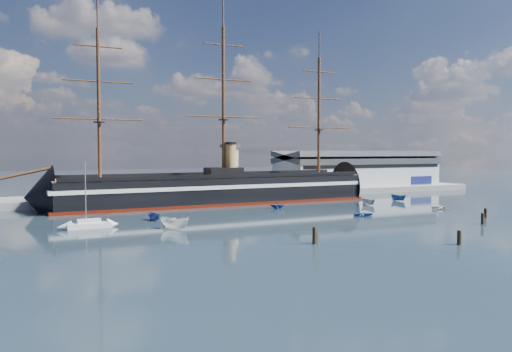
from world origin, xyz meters
name	(u,v)px	position (x,y,z in m)	size (l,w,h in m)	color
ground	(270,210)	(0.00, 40.00, 0.00)	(600.00, 600.00, 0.00)	black
quay	(246,197)	(10.00, 76.00, 0.00)	(180.00, 18.00, 2.00)	slate
warehouse	(358,170)	(58.00, 80.00, 7.98)	(63.00, 21.00, 11.60)	#B7BABC
quay_tower	(230,168)	(3.00, 73.00, 9.75)	(5.00, 5.00, 15.00)	silver
warship	(211,190)	(-8.20, 60.00, 4.04)	(113.05, 18.20, 53.94)	black
sailboat	(89,224)	(-45.31, 28.61, 0.82)	(8.11, 2.45, 12.94)	silver
motorboat_a	(175,230)	(-30.78, 20.00, 0.00)	(7.56, 2.77, 3.02)	white
motorboat_b	(364,216)	(13.95, 20.13, 0.00)	(2.87, 1.15, 1.34)	navy
motorboat_c	(368,205)	(29.74, 38.23, 0.00)	(5.63, 2.06, 2.25)	slate
motorboat_d	(277,209)	(3.03, 41.71, 0.00)	(5.71, 2.47, 2.09)	navy
motorboat_e	(442,209)	(40.70, 22.44, 0.00)	(3.08, 1.23, 1.44)	beige
motorboat_f	(399,201)	(45.21, 43.48, 0.00)	(6.18, 2.26, 2.47)	navy
motorboat_g	(154,220)	(-31.15, 34.00, 0.00)	(5.20, 1.91, 2.08)	navy
piling_near_left	(314,244)	(-14.88, -4.09, 0.00)	(0.64, 0.64, 3.44)	black
piling_near_mid	(459,245)	(5.47, -14.79, 0.00)	(0.64, 0.64, 3.01)	black
piling_near_right	(482,224)	(27.47, -0.96, 0.00)	(0.64, 0.64, 3.02)	black
piling_far_right	(485,218)	(36.97, 6.16, 0.00)	(0.64, 0.64, 2.79)	black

